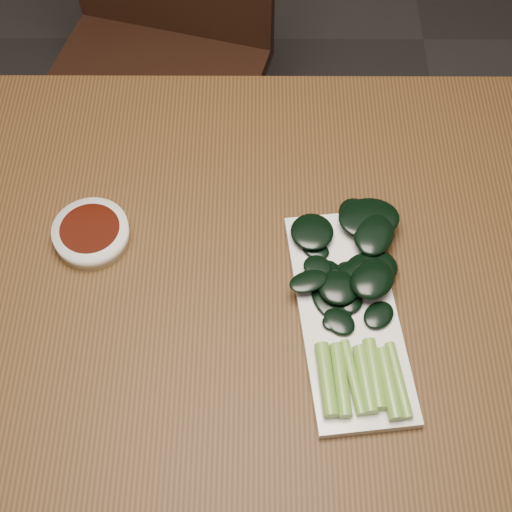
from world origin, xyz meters
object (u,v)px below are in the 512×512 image
object	(u,v)px
table	(240,315)
sauce_bowl	(91,233)
gai_lan	(356,285)
chair_far	(155,54)
serving_plate	(348,315)

from	to	relation	value
table	sauce_bowl	world-z (taller)	sauce_bowl
sauce_bowl	gai_lan	distance (m)	0.37
chair_far	gai_lan	bearing A→B (deg)	-49.25
table	sauce_bowl	bearing A→B (deg)	158.17
chair_far	sauce_bowl	size ratio (longest dim) A/B	8.53
sauce_bowl	gai_lan	world-z (taller)	gai_lan
table	gai_lan	xyz separation A→B (m)	(0.15, -0.00, 0.10)
sauce_bowl	serving_plate	distance (m)	0.37
serving_plate	sauce_bowl	bearing A→B (deg)	160.88
table	serving_plate	size ratio (longest dim) A/B	4.32
table	serving_plate	xyz separation A→B (m)	(0.14, -0.04, 0.08)
chair_far	sauce_bowl	bearing A→B (deg)	-75.32
sauce_bowl	table	bearing A→B (deg)	-21.83
chair_far	serving_plate	size ratio (longest dim) A/B	2.75
serving_plate	gai_lan	size ratio (longest dim) A/B	0.97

